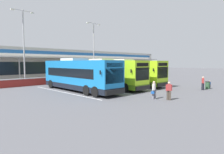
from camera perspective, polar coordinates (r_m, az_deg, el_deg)
ground_plane at (r=21.82m, az=8.63°, el=-4.39°), size 200.00×200.00×0.00m
terminal_building at (r=43.34m, az=-21.31°, el=3.66°), size 70.00×13.00×6.00m
red_barrier_wall at (r=32.47m, az=-12.39°, el=-0.61°), size 60.00×0.40×1.10m
coach_bus_leftmost at (r=22.55m, az=-9.82°, el=0.45°), size 3.17×12.22×3.78m
coach_bus_left_centre at (r=25.21m, az=-1.85°, el=0.91°), size 3.17×12.22×3.78m
coach_bus_centre at (r=28.42m, az=4.42°, el=1.28°), size 3.17×12.22×3.78m
bay_stripe_far_west at (r=22.06m, az=-14.30°, el=-4.37°), size 0.14×13.00×0.01m
bay_stripe_west at (r=24.44m, az=-5.78°, el=-3.42°), size 0.14×13.00×0.01m
bay_stripe_mid_west at (r=27.26m, az=1.09°, el=-2.60°), size 0.14×13.00×0.01m
bay_stripe_centre at (r=30.40m, az=6.61°, el=-1.91°), size 0.14×13.00×0.01m
pedestrian_with_handbag at (r=17.67m, az=12.28°, el=-3.67°), size 0.65×0.37×1.62m
pedestrian_in_dark_coat at (r=25.35m, az=25.31°, el=-1.55°), size 0.51×0.36×1.62m
pedestrian_child at (r=27.10m, az=26.92°, el=-1.96°), size 0.33×0.24×1.00m
pedestrian_near_bin at (r=17.53m, az=16.49°, el=-3.76°), size 0.46×0.44×1.62m
lamp_post_west at (r=31.62m, az=-24.68°, el=9.38°), size 3.24×0.28×11.00m
lamp_post_centre at (r=38.08m, az=-5.45°, el=8.82°), size 3.24×0.28×11.00m
litter_bin at (r=26.80m, az=26.42°, el=-2.17°), size 0.54×0.54×0.93m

